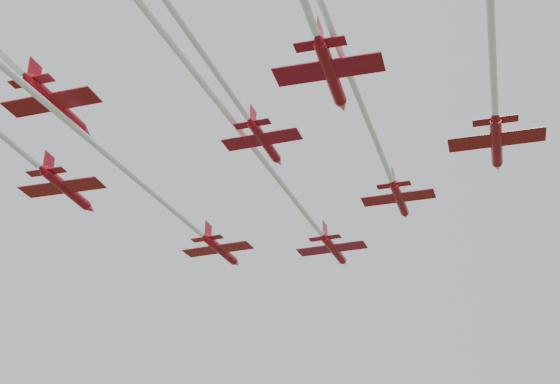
# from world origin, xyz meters

# --- Properties ---
(jet_lead) EXTENTS (17.64, 62.04, 2.88)m
(jet_lead) POSITION_xyz_m (6.71, 12.64, 53.54)
(jet_lead) COLOR #AB0B1A
(jet_row2_left) EXTENTS (17.55, 59.04, 2.65)m
(jet_row2_left) POSITION_xyz_m (-7.32, 2.15, 49.78)
(jet_row2_left) COLOR #AB0B1A
(jet_row2_right) EXTENTS (15.41, 64.56, 2.56)m
(jet_row2_right) POSITION_xyz_m (15.63, -6.90, 52.60)
(jet_row2_right) COLOR #AB0B1A
(jet_row3_left) EXTENTS (12.57, 54.46, 2.84)m
(jet_row3_left) POSITION_xyz_m (-19.97, -11.63, 51.24)
(jet_row3_left) COLOR #AB0B1A
(jet_row3_mid) EXTENTS (16.45, 65.59, 2.40)m
(jet_row3_mid) POSITION_xyz_m (1.20, -23.83, 52.35)
(jet_row3_mid) COLOR #AB0B1A
(jet_row3_right) EXTENTS (13.26, 62.31, 2.76)m
(jet_row3_right) POSITION_xyz_m (25.49, -20.97, 50.80)
(jet_row3_right) COLOR #AB0B1A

